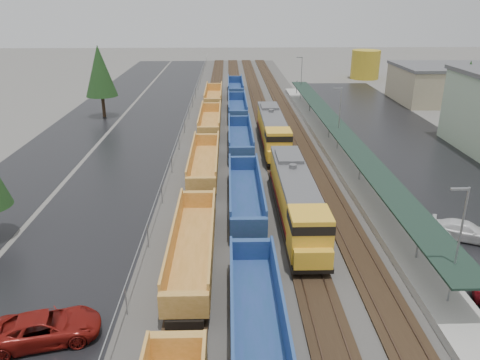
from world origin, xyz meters
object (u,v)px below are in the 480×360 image
object	(u,v)px
well_string_yellow	(200,197)
locomotive_lead	(296,199)
storage_tank	(365,64)
well_string_blue	(245,195)
locomotive_trail	(273,131)
parked_car_east_c	(465,231)
parked_car_west_c	(45,328)

from	to	relation	value
well_string_yellow	locomotive_lead	bearing A→B (deg)	-21.01
storage_tank	locomotive_lead	bearing A→B (deg)	-109.41
well_string_yellow	well_string_blue	xyz separation A→B (m)	(4.00, 0.35, -0.00)
locomotive_trail	parked_car_east_c	bearing A→B (deg)	-61.99
parked_car_east_c	well_string_yellow	bearing A→B (deg)	98.24
parked_car_west_c	parked_car_east_c	xyz separation A→B (m)	(28.23, 10.76, -0.10)
well_string_yellow	storage_tank	xyz separation A→B (m)	(34.26, 71.45, 1.97)
locomotive_lead	well_string_blue	xyz separation A→B (m)	(-4.00, 3.42, -1.02)
well_string_blue	storage_tank	xyz separation A→B (m)	(30.26, 71.10, 1.98)
locomotive_lead	parked_car_west_c	distance (m)	20.75
well_string_blue	parked_car_east_c	size ratio (longest dim) A/B	24.62
well_string_yellow	storage_tank	world-z (taller)	storage_tank
parked_car_west_c	well_string_yellow	bearing A→B (deg)	-38.18
well_string_yellow	locomotive_trail	bearing A→B (deg)	65.95
well_string_blue	storage_tank	world-z (taller)	storage_tank
locomotive_lead	storage_tank	world-z (taller)	storage_tank
locomotive_trail	well_string_blue	distance (m)	18.05
locomotive_lead	well_string_yellow	xyz separation A→B (m)	(-8.00, 3.07, -1.02)
locomotive_trail	well_string_blue	bearing A→B (deg)	-102.82
well_string_yellow	parked_car_west_c	world-z (taller)	well_string_yellow
storage_tank	parked_car_west_c	distance (m)	97.67
locomotive_trail	locomotive_lead	bearing A→B (deg)	-90.00
locomotive_trail	parked_car_east_c	distance (m)	27.21
well_string_yellow	well_string_blue	distance (m)	4.02
locomotive_trail	parked_car_west_c	distance (m)	38.06
locomotive_lead	parked_car_east_c	size ratio (longest dim) A/B	3.77
locomotive_lead	locomotive_trail	bearing A→B (deg)	90.00
storage_tank	well_string_blue	bearing A→B (deg)	-113.06
locomotive_lead	well_string_yellow	size ratio (longest dim) A/B	0.18
storage_tank	parked_car_east_c	distance (m)	78.71
locomotive_lead	parked_car_west_c	bearing A→B (deg)	-138.39
well_string_yellow	well_string_blue	bearing A→B (deg)	5.04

